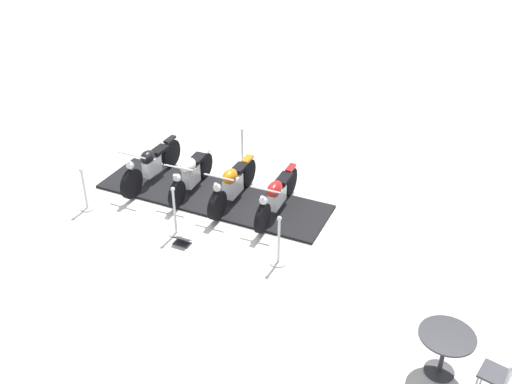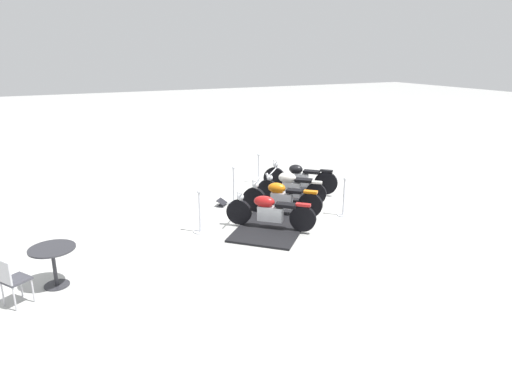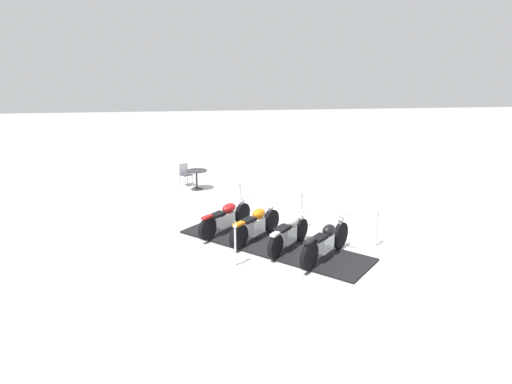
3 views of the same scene
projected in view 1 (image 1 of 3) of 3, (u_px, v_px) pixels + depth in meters
The scene contains 13 objects.
ground_plane at pixel (213, 197), 13.18m from camera, with size 80.00×80.00×0.00m, color silver.
display_platform at pixel (213, 196), 13.16m from camera, with size 5.38×1.53×0.06m, color black.
motorcycle_black at pixel (151, 164), 13.45m from camera, with size 1.71×1.72×1.02m.
motorcycle_cream at pixel (191, 174), 13.07m from camera, with size 1.40×1.60×0.89m.
motorcycle_copper at pixel (232, 184), 12.71m from camera, with size 1.60×1.69×0.95m.
motorcycle_maroon at pixel (277, 195), 12.33m from camera, with size 1.61×1.74×0.94m.
stanchion_right_rear at pixel (279, 248), 10.97m from camera, with size 0.34×0.34×1.07m.
stanchion_right_front at pixel (86, 196), 12.60m from camera, with size 0.31×0.31×1.01m.
stanchion_right_mid at pixel (175, 219), 11.76m from camera, with size 0.32×0.32×1.12m.
stanchion_left_mid at pixel (242, 155), 14.21m from camera, with size 0.32×0.32×1.07m.
info_placard at pixel (182, 241), 11.63m from camera, with size 0.39×0.39×0.20m.
cafe_table at pixel (445, 344), 8.55m from camera, with size 0.84×0.84×0.77m.
cafe_chair_near_table at pixel (501, 374), 8.15m from camera, with size 0.55×0.55×0.90m.
Camera 1 is at (2.78, 10.89, 6.95)m, focal length 40.60 mm.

